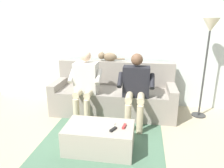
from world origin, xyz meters
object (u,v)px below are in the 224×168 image
Objects in this scene: couch at (114,95)px; remote_white at (110,123)px; coffee_table at (99,138)px; floor_lamp at (209,36)px; person_left_seated at (136,86)px; remote_red at (124,126)px; person_right_seated at (86,81)px; remote_black at (113,129)px; cat_on_backrest at (107,57)px.

couch is 1.18m from remote_white.
floor_lamp is at bearing -140.40° from coffee_table.
person_left_seated is at bearing -116.79° from coffee_table.
remote_red is at bearing 104.75° from couch.
person_right_seated reaches higher than remote_black.
remote_red is (-0.74, 0.87, -0.31)m from person_right_seated.
cat_on_backrest is 4.32× the size of remote_red.
coffee_table is at bearing 39.60° from floor_lamp.
person_left_seated reaches higher than remote_black.
cat_on_backrest is (0.58, -0.66, 0.34)m from person_left_seated.
remote_red is at bearing -11.47° from remote_white.
floor_lamp is at bearing -178.70° from couch.
person_right_seated is at bearing 66.93° from cat_on_backrest.
remote_red is at bearing -176.55° from coffee_table.
remote_black is (-0.62, 0.96, -0.31)m from person_right_seated.
person_right_seated is at bearing 49.30° from remote_red.
person_left_seated is (-0.42, 0.41, 0.34)m from couch.
person_left_seated is 1.42m from floor_lamp.
floor_lamp reaches higher than couch.
remote_black is (-0.36, 1.57, -0.63)m from cat_on_backrest.
person_right_seated reaches higher than remote_red.
couch is at bearing -90.00° from coffee_table.
couch is at bearing 100.28° from remote_white.
couch is 1.90× the size of person_left_seated.
floor_lamp reaches higher than remote_red.
person_left_seated is 9.86× the size of remote_black.
floor_lamp reaches higher than coffee_table.
person_left_seated is at bearing 72.97° from remote_white.
person_right_seated is 0.73m from cat_on_backrest.
coffee_table is 0.77× the size of person_left_seated.
floor_lamp reaches higher than remote_white.
remote_black is at bearing 135.59° from remote_red.
cat_on_backrest is 1.73m from remote_black.
cat_on_backrest is 1.67m from remote_red.
remote_red is at bearing 45.82° from floor_lamp.
remote_red is 2.04m from floor_lamp.
person_right_seated reaches higher than person_left_seated.
remote_white is (0.29, 0.76, -0.29)m from person_left_seated.
cat_on_backrest reaches higher than remote_red.
cat_on_backrest reaches higher than couch.
cat_on_backrest is (-0.26, -0.61, 0.32)m from person_right_seated.
person_left_seated is at bearing 135.58° from couch.
floor_lamp reaches higher than person_right_seated.
cat_on_backrest is at bearing -57.17° from couch.
coffee_table is 0.75× the size of person_right_seated.
remote_white is (-0.29, 1.42, -0.63)m from cat_on_backrest.
couch is 0.66m from person_right_seated.
person_left_seated reaches higher than couch.
remote_black is at bearing -61.14° from remote_white.
coffee_table is 0.28m from remote_black.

